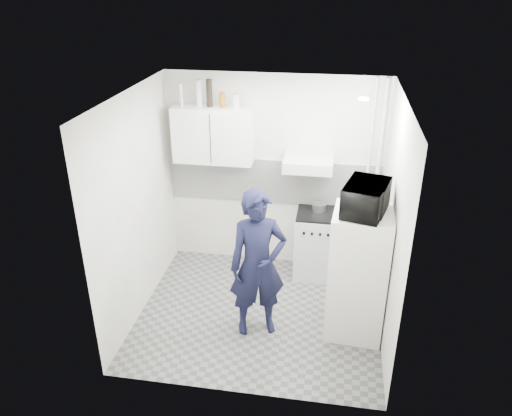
# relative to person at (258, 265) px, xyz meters

# --- Properties ---
(floor) EXTENTS (2.80, 2.80, 0.00)m
(floor) POSITION_rel_person_xyz_m (-0.03, 0.27, -0.85)
(floor) COLOR slate
(floor) RESTS_ON ground
(ceiling) EXTENTS (2.80, 2.80, 0.00)m
(ceiling) POSITION_rel_person_xyz_m (-0.03, 0.27, 1.75)
(ceiling) COLOR white
(ceiling) RESTS_ON wall_back
(wall_back) EXTENTS (2.80, 0.00, 2.80)m
(wall_back) POSITION_rel_person_xyz_m (-0.03, 1.52, 0.45)
(wall_back) COLOR white
(wall_back) RESTS_ON floor
(wall_left) EXTENTS (0.00, 2.60, 2.60)m
(wall_left) POSITION_rel_person_xyz_m (-1.43, 0.27, 0.45)
(wall_left) COLOR white
(wall_left) RESTS_ON floor
(wall_right) EXTENTS (0.00, 2.60, 2.60)m
(wall_right) POSITION_rel_person_xyz_m (1.37, 0.27, 0.45)
(wall_right) COLOR white
(wall_right) RESTS_ON floor
(person) EXTENTS (0.72, 0.59, 1.71)m
(person) POSITION_rel_person_xyz_m (0.00, 0.00, 0.00)
(person) COLOR black
(person) RESTS_ON floor
(stove) EXTENTS (0.55, 0.55, 0.88)m
(stove) POSITION_rel_person_xyz_m (0.57, 1.27, -0.41)
(stove) COLOR silver
(stove) RESTS_ON floor
(fridge) EXTENTS (0.66, 0.66, 1.48)m
(fridge) POSITION_rel_person_xyz_m (1.07, 0.17, -0.11)
(fridge) COLOR white
(fridge) RESTS_ON floor
(stove_top) EXTENTS (0.53, 0.53, 0.03)m
(stove_top) POSITION_rel_person_xyz_m (0.57, 1.27, 0.04)
(stove_top) COLOR black
(stove_top) RESTS_ON stove
(saucepan) EXTENTS (0.18, 0.18, 0.10)m
(saucepan) POSITION_rel_person_xyz_m (0.58, 1.32, 0.11)
(saucepan) COLOR silver
(saucepan) RESTS_ON stove_top
(microwave) EXTENTS (0.66, 0.53, 0.32)m
(microwave) POSITION_rel_person_xyz_m (1.07, 0.17, 0.79)
(microwave) COLOR black
(microwave) RESTS_ON fridge
(bottle_a) EXTENTS (0.06, 0.06, 0.27)m
(bottle_a) POSITION_rel_person_xyz_m (-1.17, 1.34, 1.48)
(bottle_a) COLOR silver
(bottle_a) RESTS_ON upper_cabinet
(bottle_c) EXTENTS (0.08, 0.08, 0.32)m
(bottle_c) POSITION_rel_person_xyz_m (-0.94, 1.34, 1.51)
(bottle_c) COLOR #B2B7BC
(bottle_c) RESTS_ON upper_cabinet
(bottle_d) EXTENTS (0.07, 0.07, 0.33)m
(bottle_d) POSITION_rel_person_xyz_m (-0.81, 1.34, 1.51)
(bottle_d) COLOR black
(bottle_d) RESTS_ON upper_cabinet
(canister_a) EXTENTS (0.07, 0.07, 0.18)m
(canister_a) POSITION_rel_person_xyz_m (-0.66, 1.34, 1.44)
(canister_a) COLOR brown
(canister_a) RESTS_ON upper_cabinet
(canister_b) EXTENTS (0.09, 0.09, 0.17)m
(canister_b) POSITION_rel_person_xyz_m (-0.49, 1.34, 1.43)
(canister_b) COLOR #B2B7BC
(canister_b) RESTS_ON upper_cabinet
(upper_cabinet) EXTENTS (1.00, 0.35, 0.70)m
(upper_cabinet) POSITION_rel_person_xyz_m (-0.78, 1.34, 1.00)
(upper_cabinet) COLOR white
(upper_cabinet) RESTS_ON wall_back
(range_hood) EXTENTS (0.60, 0.50, 0.14)m
(range_hood) POSITION_rel_person_xyz_m (0.42, 1.27, 0.72)
(range_hood) COLOR silver
(range_hood) RESTS_ON wall_back
(backsplash) EXTENTS (2.74, 0.03, 0.60)m
(backsplash) POSITION_rel_person_xyz_m (-0.03, 1.50, 0.35)
(backsplash) COLOR white
(backsplash) RESTS_ON wall_back
(pipe_a) EXTENTS (0.05, 0.05, 2.60)m
(pipe_a) POSITION_rel_person_xyz_m (1.27, 1.44, 0.45)
(pipe_a) COLOR silver
(pipe_a) RESTS_ON floor
(pipe_b) EXTENTS (0.04, 0.04, 2.60)m
(pipe_b) POSITION_rel_person_xyz_m (1.15, 1.44, 0.45)
(pipe_b) COLOR silver
(pipe_b) RESTS_ON floor
(ceiling_spot_fixture) EXTENTS (0.10, 0.10, 0.02)m
(ceiling_spot_fixture) POSITION_rel_person_xyz_m (0.97, 0.47, 1.72)
(ceiling_spot_fixture) COLOR white
(ceiling_spot_fixture) RESTS_ON ceiling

